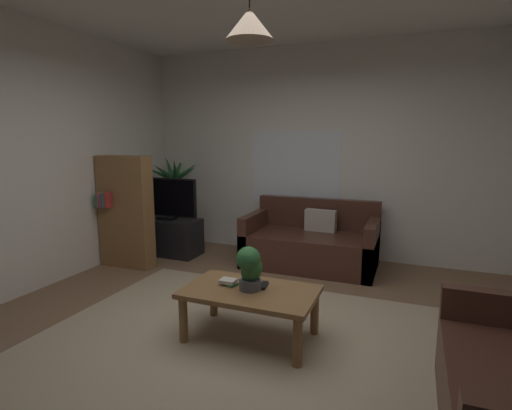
{
  "coord_description": "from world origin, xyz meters",
  "views": [
    {
      "loc": [
        1.24,
        -2.81,
        1.62
      ],
      "look_at": [
        0.0,
        0.3,
        1.05
      ],
      "focal_mm": 27.9,
      "sensor_mm": 36.0,
      "label": 1
    }
  ],
  "objects_px": {
    "tv": "(166,198)",
    "coffee_table": "(250,297)",
    "couch_under_window": "(311,245)",
    "tv_stand": "(168,236)",
    "book_on_table_0": "(230,284)",
    "bookshelf_corner": "(125,212)",
    "remote_on_table_0": "(264,285)",
    "potted_palm_corner": "(175,202)",
    "pendant_lamp": "(250,24)",
    "potted_plant_on_table": "(250,267)",
    "book_on_table_1": "(228,281)"
  },
  "relations": [
    {
      "from": "potted_palm_corner",
      "to": "pendant_lamp",
      "type": "xyz_separation_m",
      "value": [
        2.17,
        -2.26,
        1.77
      ]
    },
    {
      "from": "potted_palm_corner",
      "to": "bookshelf_corner",
      "type": "relative_size",
      "value": 0.98
    },
    {
      "from": "book_on_table_1",
      "to": "remote_on_table_0",
      "type": "relative_size",
      "value": 0.82
    },
    {
      "from": "book_on_table_0",
      "to": "potted_plant_on_table",
      "type": "relative_size",
      "value": 0.32
    },
    {
      "from": "book_on_table_0",
      "to": "potted_plant_on_table",
      "type": "height_order",
      "value": "potted_plant_on_table"
    },
    {
      "from": "book_on_table_0",
      "to": "book_on_table_1",
      "type": "distance_m",
      "value": 0.03
    },
    {
      "from": "book_on_table_1",
      "to": "tv",
      "type": "relative_size",
      "value": 0.14
    },
    {
      "from": "tv",
      "to": "potted_palm_corner",
      "type": "relative_size",
      "value": 0.68
    },
    {
      "from": "book_on_table_0",
      "to": "tv_stand",
      "type": "height_order",
      "value": "tv_stand"
    },
    {
      "from": "tv",
      "to": "book_on_table_0",
      "type": "bearing_deg",
      "value": -44.1
    },
    {
      "from": "book_on_table_0",
      "to": "potted_palm_corner",
      "type": "bearing_deg",
      "value": 131.44
    },
    {
      "from": "book_on_table_1",
      "to": "pendant_lamp",
      "type": "relative_size",
      "value": 0.25
    },
    {
      "from": "book_on_table_0",
      "to": "pendant_lamp",
      "type": "height_order",
      "value": "pendant_lamp"
    },
    {
      "from": "couch_under_window",
      "to": "tv_stand",
      "type": "xyz_separation_m",
      "value": [
        -1.98,
        -0.24,
        -0.02
      ]
    },
    {
      "from": "tv",
      "to": "coffee_table",
      "type": "bearing_deg",
      "value": -41.56
    },
    {
      "from": "couch_under_window",
      "to": "remote_on_table_0",
      "type": "height_order",
      "value": "couch_under_window"
    },
    {
      "from": "remote_on_table_0",
      "to": "tv_stand",
      "type": "relative_size",
      "value": 0.18
    },
    {
      "from": "tv",
      "to": "pendant_lamp",
      "type": "height_order",
      "value": "pendant_lamp"
    },
    {
      "from": "potted_palm_corner",
      "to": "tv",
      "type": "bearing_deg",
      "value": -69.93
    },
    {
      "from": "bookshelf_corner",
      "to": "tv",
      "type": "bearing_deg",
      "value": 73.41
    },
    {
      "from": "tv",
      "to": "potted_plant_on_table",
      "type": "bearing_deg",
      "value": -41.56
    },
    {
      "from": "remote_on_table_0",
      "to": "bookshelf_corner",
      "type": "distance_m",
      "value": 2.49
    },
    {
      "from": "coffee_table",
      "to": "book_on_table_1",
      "type": "relative_size",
      "value": 8.06
    },
    {
      "from": "couch_under_window",
      "to": "remote_on_table_0",
      "type": "xyz_separation_m",
      "value": [
        0.08,
        -1.92,
        0.16
      ]
    },
    {
      "from": "remote_on_table_0",
      "to": "potted_palm_corner",
      "type": "distance_m",
      "value": 3.12
    },
    {
      "from": "book_on_table_0",
      "to": "tv",
      "type": "xyz_separation_m",
      "value": [
        -1.79,
        1.73,
        0.37
      ]
    },
    {
      "from": "book_on_table_1",
      "to": "potted_palm_corner",
      "type": "height_order",
      "value": "potted_palm_corner"
    },
    {
      "from": "potted_plant_on_table",
      "to": "pendant_lamp",
      "type": "height_order",
      "value": "pendant_lamp"
    },
    {
      "from": "tv",
      "to": "book_on_table_1",
      "type": "bearing_deg",
      "value": -44.27
    },
    {
      "from": "potted_palm_corner",
      "to": "pendant_lamp",
      "type": "relative_size",
      "value": 2.64
    },
    {
      "from": "bookshelf_corner",
      "to": "pendant_lamp",
      "type": "bearing_deg",
      "value": -27.73
    },
    {
      "from": "potted_plant_on_table",
      "to": "couch_under_window",
      "type": "bearing_deg",
      "value": 90.06
    },
    {
      "from": "potted_palm_corner",
      "to": "potted_plant_on_table",
      "type": "bearing_deg",
      "value": -46.19
    },
    {
      "from": "tv",
      "to": "bookshelf_corner",
      "type": "bearing_deg",
      "value": -106.59
    },
    {
      "from": "book_on_table_0",
      "to": "potted_palm_corner",
      "type": "xyz_separation_m",
      "value": [
        -1.97,
        2.23,
        0.23
      ]
    },
    {
      "from": "coffee_table",
      "to": "book_on_table_1",
      "type": "bearing_deg",
      "value": 172.15
    },
    {
      "from": "book_on_table_1",
      "to": "bookshelf_corner",
      "type": "bearing_deg",
      "value": 150.44
    },
    {
      "from": "potted_palm_corner",
      "to": "bookshelf_corner",
      "type": "xyz_separation_m",
      "value": [
        -0.0,
        -1.12,
        0.05
      ]
    },
    {
      "from": "coffee_table",
      "to": "pendant_lamp",
      "type": "bearing_deg",
      "value": 0.0
    },
    {
      "from": "potted_plant_on_table",
      "to": "tv_stand",
      "type": "bearing_deg",
      "value": 138.09
    },
    {
      "from": "potted_palm_corner",
      "to": "bookshelf_corner",
      "type": "height_order",
      "value": "bookshelf_corner"
    },
    {
      "from": "book_on_table_1",
      "to": "tv",
      "type": "height_order",
      "value": "tv"
    },
    {
      "from": "couch_under_window",
      "to": "coffee_table",
      "type": "height_order",
      "value": "couch_under_window"
    },
    {
      "from": "coffee_table",
      "to": "book_on_table_1",
      "type": "xyz_separation_m",
      "value": [
        -0.21,
        0.03,
        0.1
      ]
    },
    {
      "from": "book_on_table_0",
      "to": "remote_on_table_0",
      "type": "bearing_deg",
      "value": 14.93
    },
    {
      "from": "book_on_table_1",
      "to": "pendant_lamp",
      "type": "xyz_separation_m",
      "value": [
        0.21,
        -0.03,
        1.97
      ]
    },
    {
      "from": "couch_under_window",
      "to": "book_on_table_0",
      "type": "height_order",
      "value": "couch_under_window"
    },
    {
      "from": "remote_on_table_0",
      "to": "potted_plant_on_table",
      "type": "distance_m",
      "value": 0.21
    },
    {
      "from": "couch_under_window",
      "to": "remote_on_table_0",
      "type": "distance_m",
      "value": 1.93
    },
    {
      "from": "potted_plant_on_table",
      "to": "potted_palm_corner",
      "type": "height_order",
      "value": "potted_palm_corner"
    }
  ]
}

